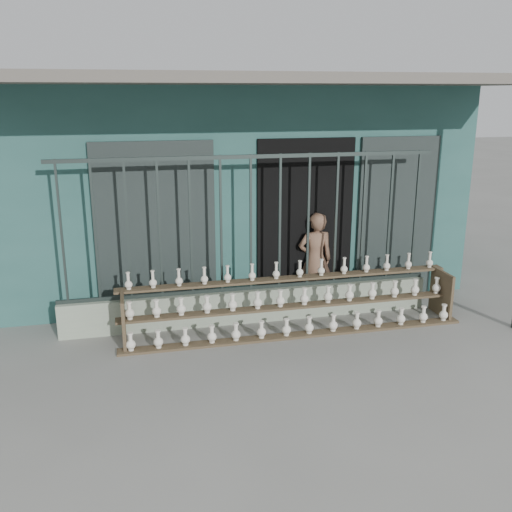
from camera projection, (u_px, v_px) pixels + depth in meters
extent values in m
plane|color=slate|center=(276.00, 363.00, 6.56)|extent=(60.00, 60.00, 0.00)
cube|color=#27544F|center=(214.00, 174.00, 10.15)|extent=(7.00, 5.00, 3.20)
cube|color=black|center=(304.00, 223.00, 8.13)|extent=(1.40, 0.12, 2.40)
cube|color=black|center=(156.00, 232.00, 7.64)|extent=(1.60, 0.08, 2.40)
cube|color=black|center=(396.00, 219.00, 8.40)|extent=(1.20, 0.08, 2.40)
cube|color=#59544C|center=(252.00, 79.00, 6.82)|extent=(7.40, 2.00, 0.12)
cube|color=#919F89|center=(251.00, 305.00, 7.72)|extent=(5.00, 0.20, 0.45)
cube|color=#283330|center=(62.00, 234.00, 6.90)|extent=(0.03, 0.03, 1.80)
cube|color=#283330|center=(95.00, 232.00, 6.98)|extent=(0.03, 0.03, 1.80)
cube|color=#283330|center=(128.00, 230.00, 7.07)|extent=(0.03, 0.03, 1.80)
cube|color=#283330|center=(160.00, 229.00, 7.15)|extent=(0.03, 0.03, 1.80)
cube|color=#283330|center=(191.00, 227.00, 7.24)|extent=(0.03, 0.03, 1.80)
cube|color=#283330|center=(221.00, 226.00, 7.32)|extent=(0.03, 0.03, 1.80)
cube|color=#283330|center=(251.00, 224.00, 7.41)|extent=(0.03, 0.03, 1.80)
cube|color=#283330|center=(280.00, 222.00, 7.49)|extent=(0.03, 0.03, 1.80)
cube|color=#283330|center=(308.00, 221.00, 7.58)|extent=(0.03, 0.03, 1.80)
cube|color=#283330|center=(336.00, 220.00, 7.67)|extent=(0.03, 0.03, 1.80)
cube|color=#283330|center=(363.00, 218.00, 7.75)|extent=(0.03, 0.03, 1.80)
cube|color=#283330|center=(389.00, 217.00, 7.84)|extent=(0.03, 0.03, 1.80)
cube|color=#283330|center=(415.00, 215.00, 7.92)|extent=(0.03, 0.03, 1.80)
cube|color=#283330|center=(251.00, 157.00, 7.17)|extent=(5.00, 0.04, 0.05)
cube|color=#283330|center=(251.00, 288.00, 7.65)|extent=(5.00, 0.04, 0.05)
cube|color=brown|center=(298.00, 335.00, 7.27)|extent=(4.50, 0.18, 0.03)
cube|color=brown|center=(292.00, 306.00, 7.42)|extent=(4.50, 0.18, 0.03)
cube|color=brown|center=(287.00, 279.00, 7.57)|extent=(4.50, 0.18, 0.03)
cube|color=brown|center=(124.00, 320.00, 6.95)|extent=(0.04, 0.55, 0.64)
cube|color=brown|center=(441.00, 293.00, 7.89)|extent=(0.04, 0.55, 0.64)
imported|color=brown|center=(315.00, 260.00, 8.16)|extent=(0.51, 0.34, 1.38)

